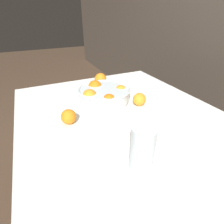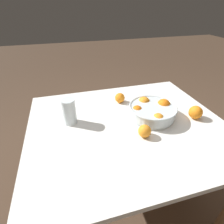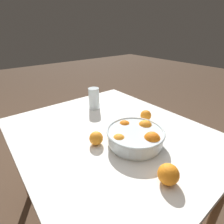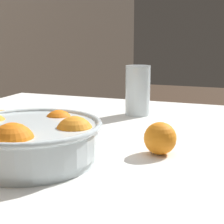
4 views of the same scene
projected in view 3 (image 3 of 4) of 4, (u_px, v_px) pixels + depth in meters
ground_plane at (111, 211)px, 1.31m from camera, size 12.00×12.00×0.00m
dining_table at (111, 142)px, 1.03m from camera, size 1.15×0.98×0.70m
fruit_bowl at (136, 136)px, 0.88m from camera, size 0.29×0.29×0.10m
juice_glass at (94, 99)px, 1.26m from camera, size 0.08×0.08×0.15m
orange_loose_near_bowl at (96, 138)px, 0.88m from camera, size 0.07×0.07×0.07m
orange_loose_front at (146, 115)px, 1.11m from camera, size 0.07×0.07×0.07m
orange_loose_aside at (168, 174)px, 0.66m from camera, size 0.08×0.08×0.08m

